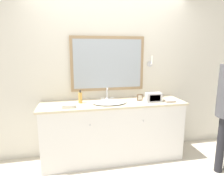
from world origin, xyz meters
TOP-DOWN VIEW (x-y plane):
  - ground_plane at (0.00, 0.00)m, footprint 14.00×14.00m
  - wall_back at (-0.00, 0.62)m, footprint 8.00×0.18m
  - vanity_counter at (0.00, 0.31)m, footprint 2.18×0.57m
  - sink_basin at (-0.06, 0.29)m, footprint 0.51×0.42m
  - soap_bottle at (-0.49, 0.38)m, footprint 0.06×0.06m
  - appliance_box at (0.61, 0.23)m, footprint 0.24×0.13m
  - picture_frame at (0.43, 0.33)m, footprint 0.09×0.01m
  - hand_towel_near_sink at (-0.66, 0.18)m, footprint 0.17×0.14m
  - hand_towel_far_corner at (0.84, 0.17)m, footprint 0.15×0.12m

SIDE VIEW (x-z plane):
  - ground_plane at x=0.00m, z-range 0.00..0.00m
  - vanity_counter at x=0.00m, z-range 0.00..0.91m
  - hand_towel_far_corner at x=0.84m, z-range 0.91..0.94m
  - sink_basin at x=-0.06m, z-range 0.83..1.03m
  - hand_towel_near_sink at x=-0.66m, z-range 0.91..0.96m
  - picture_frame at x=0.43m, z-range 0.91..1.02m
  - appliance_box at x=0.61m, z-range 0.91..1.05m
  - soap_bottle at x=-0.49m, z-range 0.90..1.10m
  - wall_back at x=0.00m, z-range 0.01..2.56m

